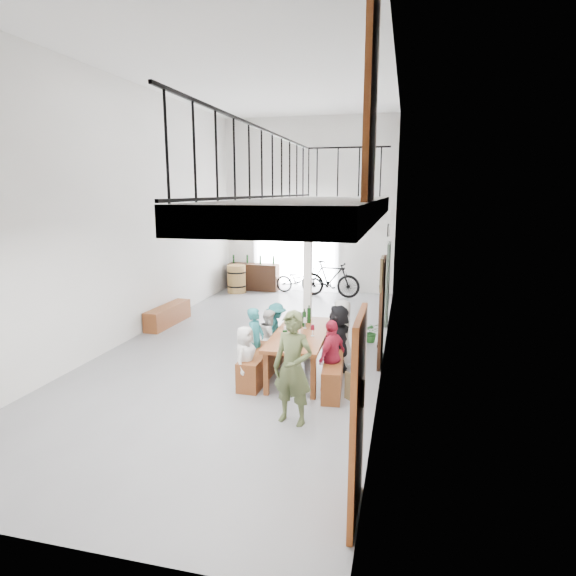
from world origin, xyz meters
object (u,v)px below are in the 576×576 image
(oak_barrel, at_px, (236,279))
(host_standing, at_px, (293,368))
(side_bench, at_px, (168,315))
(serving_counter, at_px, (254,277))
(bicycle_near, at_px, (299,280))
(tasting_table, at_px, (301,337))
(bench_inner, at_px, (266,358))

(oak_barrel, xyz_separation_m, host_standing, (3.79, -8.22, 0.36))
(side_bench, bearing_deg, serving_counter, 80.61)
(bicycle_near, bearing_deg, serving_counter, 91.90)
(oak_barrel, bearing_deg, host_standing, -65.25)
(tasting_table, height_order, oak_barrel, oak_barrel)
(host_standing, bearing_deg, bench_inner, 130.01)
(side_bench, height_order, host_standing, host_standing)
(bench_inner, bearing_deg, tasting_table, -2.25)
(tasting_table, bearing_deg, serving_counter, 112.18)
(tasting_table, height_order, side_bench, tasting_table)
(bench_inner, distance_m, oak_barrel, 7.03)
(side_bench, xyz_separation_m, host_standing, (4.13, -4.22, 0.57))
(oak_barrel, bearing_deg, tasting_table, -61.43)
(oak_barrel, relative_size, host_standing, 0.55)
(tasting_table, relative_size, serving_counter, 1.35)
(oak_barrel, relative_size, bicycle_near, 0.56)
(side_bench, xyz_separation_m, oak_barrel, (0.35, 3.99, 0.21))
(bench_inner, height_order, bicycle_near, bicycle_near)
(host_standing, bearing_deg, bicycle_near, 114.81)
(bench_inner, relative_size, bicycle_near, 1.37)
(side_bench, height_order, bicycle_near, bicycle_near)
(tasting_table, distance_m, side_bench, 4.60)
(serving_counter, relative_size, host_standing, 1.02)
(host_standing, relative_size, bicycle_near, 1.02)
(tasting_table, height_order, bench_inner, tasting_table)
(side_bench, distance_m, bicycle_near, 4.94)
(serving_counter, bearing_deg, oak_barrel, -125.65)
(side_bench, height_order, oak_barrel, oak_barrel)
(bench_inner, xyz_separation_m, serving_counter, (-2.46, 6.96, 0.19))
(serving_counter, bearing_deg, bicycle_near, -5.65)
(tasting_table, distance_m, host_standing, 1.79)
(bench_inner, bearing_deg, side_bench, 144.37)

